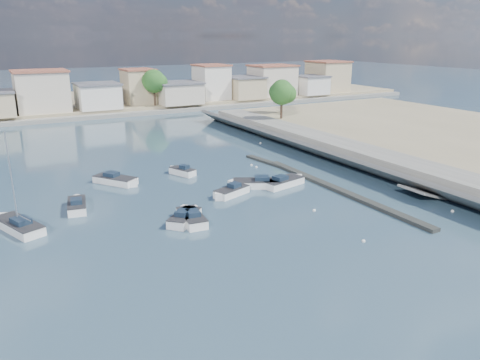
# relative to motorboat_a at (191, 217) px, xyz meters

# --- Properties ---
(ground) EXTENTS (400.00, 400.00, 0.00)m
(ground) POSITION_rel_motorboat_a_xyz_m (10.60, 30.31, -0.38)
(ground) COLOR #2E465D
(ground) RESTS_ON ground
(seawall_walkway) EXTENTS (5.00, 90.00, 1.80)m
(seawall_walkway) POSITION_rel_motorboat_a_xyz_m (29.10, 3.31, 0.52)
(seawall_walkway) COLOR slate
(seawall_walkway) RESTS_ON ground
(breakwater) EXTENTS (2.00, 31.02, 0.35)m
(breakwater) POSITION_rel_motorboat_a_xyz_m (17.50, 2.99, -0.21)
(breakwater) COLOR black
(breakwater) RESTS_ON ground
(far_shore_land) EXTENTS (160.00, 40.00, 1.40)m
(far_shore_land) POSITION_rel_motorboat_a_xyz_m (10.60, 82.31, 0.32)
(far_shore_land) COLOR gray
(far_shore_land) RESTS_ON ground
(far_shore_quay) EXTENTS (160.00, 2.50, 0.80)m
(far_shore_quay) POSITION_rel_motorboat_a_xyz_m (10.60, 61.31, 0.02)
(far_shore_quay) COLOR slate
(far_shore_quay) RESTS_ON ground
(far_town) EXTENTS (113.01, 12.80, 8.35)m
(far_town) POSITION_rel_motorboat_a_xyz_m (21.31, 67.23, 4.56)
(far_town) COLOR beige
(far_town) RESTS_ON far_shore_land
(shore_trees) EXTENTS (74.56, 38.32, 7.92)m
(shore_trees) POSITION_rel_motorboat_a_xyz_m (18.94, 58.42, 5.84)
(shore_trees) COLOR #38281E
(shore_trees) RESTS_ON ground
(motorboat_a) EXTENTS (2.29, 5.14, 1.48)m
(motorboat_a) POSITION_rel_motorboat_a_xyz_m (0.00, 0.00, 0.00)
(motorboat_a) COLOR white
(motorboat_a) RESTS_ON ground
(motorboat_b) EXTENTS (4.21, 4.12, 1.48)m
(motorboat_b) POSITION_rel_motorboat_a_xyz_m (-0.41, 0.27, -0.00)
(motorboat_b) COLOR white
(motorboat_b) RESTS_ON ground
(motorboat_c) EXTENTS (5.82, 4.35, 1.48)m
(motorboat_c) POSITION_rel_motorboat_a_xyz_m (10.32, 6.02, 0.00)
(motorboat_c) COLOR white
(motorboat_c) RESTS_ON ground
(motorboat_d) EXTENTS (4.59, 3.00, 1.48)m
(motorboat_d) POSITION_rel_motorboat_a_xyz_m (6.50, 4.64, -0.00)
(motorboat_d) COLOR white
(motorboat_d) RESTS_ON ground
(motorboat_e) EXTENTS (2.42, 4.84, 1.48)m
(motorboat_e) POSITION_rel_motorboat_a_xyz_m (-8.58, 8.35, -0.00)
(motorboat_e) COLOR white
(motorboat_e) RESTS_ON ground
(motorboat_f) EXTENTS (2.60, 3.82, 1.48)m
(motorboat_f) POSITION_rel_motorboat_a_xyz_m (4.96, 14.66, -0.00)
(motorboat_f) COLOR white
(motorboat_f) RESTS_ON ground
(motorboat_g) EXTENTS (4.58, 5.34, 1.48)m
(motorboat_g) POSITION_rel_motorboat_a_xyz_m (-2.97, 14.67, 0.00)
(motorboat_g) COLOR white
(motorboat_g) RESTS_ON ground
(motorboat_h) EXTENTS (5.75, 3.09, 1.48)m
(motorboat_h) POSITION_rel_motorboat_a_xyz_m (13.66, 4.87, -0.00)
(motorboat_h) COLOR white
(motorboat_h) RESTS_ON ground
(sailboat) EXTENTS (4.02, 6.44, 9.00)m
(sailboat) POSITION_rel_motorboat_a_xyz_m (-14.16, 5.59, 0.04)
(sailboat) COLOR white
(sailboat) RESTS_ON ground
(mooring_buoys) EXTENTS (12.75, 36.22, 0.32)m
(mooring_buoys) POSITION_rel_motorboat_a_xyz_m (16.21, 4.61, -0.33)
(mooring_buoys) COLOR white
(mooring_buoys) RESTS_ON ground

